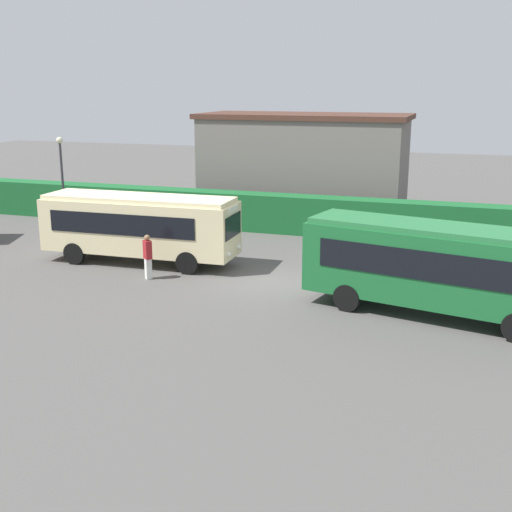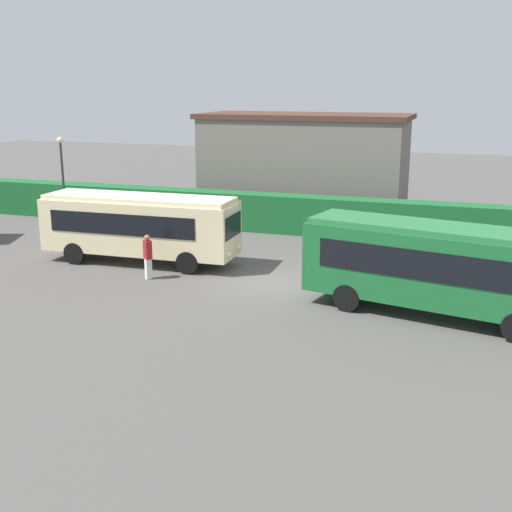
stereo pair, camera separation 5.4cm
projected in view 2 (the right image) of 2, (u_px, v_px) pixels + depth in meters
name	position (u px, v px, depth m)	size (l,w,h in m)	color
ground_plane	(275.00, 283.00, 26.82)	(113.84, 113.84, 0.00)	#514F4C
bus_cream	(140.00, 224.00, 29.52)	(9.13, 2.67, 3.10)	beige
bus_green	(439.00, 265.00, 22.52)	(9.69, 4.30, 3.26)	#19602D
person_center	(148.00, 255.00, 27.20)	(0.48, 0.47, 1.90)	silver
hedge_row	(326.00, 216.00, 35.22)	(68.92, 1.43, 2.07)	#195D2C
depot_building	(304.00, 166.00, 39.57)	(12.48, 5.58, 6.26)	slate
lamppost	(62.00, 170.00, 37.30)	(0.36, 0.36, 5.07)	#38383D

